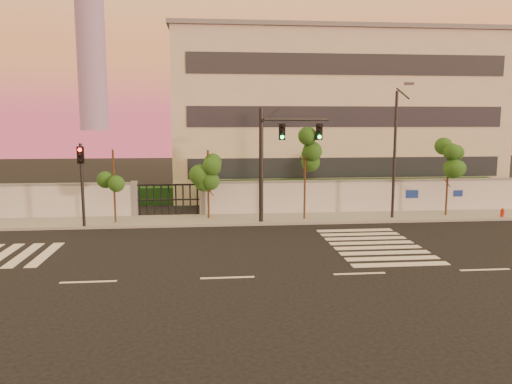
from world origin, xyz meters
TOP-DOWN VIEW (x-y plane):
  - ground at (0.00, 0.00)m, footprint 120.00×120.00m
  - sidewalk at (0.00, 10.50)m, footprint 60.00×3.00m
  - perimeter_wall at (0.10, 12.00)m, footprint 60.00×0.36m
  - hedge_row at (1.17, 14.74)m, footprint 41.00×4.25m
  - institutional_building at (9.00, 21.99)m, footprint 24.40×12.40m
  - distant_skyscraper at (-65.00, 280.00)m, footprint 16.00×16.00m
  - road_markings at (-1.58, 3.76)m, footprint 57.00×7.62m
  - street_tree_c at (-5.77, 10.04)m, footprint 1.37×1.09m
  - street_tree_d at (-0.61, 10.71)m, footprint 1.59×1.26m
  - street_tree_e at (4.86, 10.03)m, footprint 1.44×1.15m
  - street_tree_f at (13.48, 10.27)m, footprint 1.46×1.17m
  - traffic_signal_main at (3.09, 9.45)m, footprint 4.00×1.31m
  - traffic_signal_secondary at (-7.27, 9.09)m, footprint 0.35×0.34m
  - streetlight_east at (10.00, 9.69)m, footprint 0.46×1.86m
  - fire_hydrant at (16.48, 9.38)m, footprint 0.26×0.25m

SIDE VIEW (x-z plane):
  - ground at x=0.00m, z-range 0.00..0.00m
  - road_markings at x=-1.58m, z-range 0.00..0.02m
  - sidewalk at x=0.00m, z-range 0.00..0.15m
  - fire_hydrant at x=16.48m, z-range 0.00..0.67m
  - hedge_row at x=1.17m, z-range -0.08..1.72m
  - perimeter_wall at x=0.10m, z-range -0.03..2.17m
  - traffic_signal_secondary at x=-7.27m, z-range 0.61..5.18m
  - street_tree_d at x=-0.61m, z-range 0.97..5.04m
  - street_tree_c at x=-5.77m, z-range 0.99..5.16m
  - street_tree_f at x=13.48m, z-range 1.09..5.71m
  - street_tree_e at x=4.86m, z-range 1.25..6.58m
  - traffic_signal_main at x=3.09m, z-range 0.85..7.27m
  - streetlight_east at x=10.00m, z-range 0.31..8.05m
  - institutional_building at x=9.00m, z-range 0.03..12.28m
  - distant_skyscraper at x=-65.00m, z-range 2.98..120.98m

